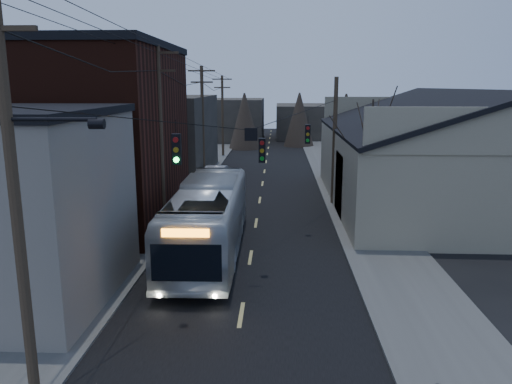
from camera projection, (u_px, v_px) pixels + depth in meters
The scene contains 12 objects.
road_surface at pixel (262, 189), 39.13m from camera, with size 9.00×110.00×0.02m, color black.
sidewalk_left at pixel (180, 187), 39.39m from camera, with size 4.00×110.00×0.12m, color #474744.
sidewalk_right at pixel (345, 189), 38.83m from camera, with size 4.00×110.00×0.12m, color #474744.
building_brick at pixel (83, 138), 28.74m from camera, with size 10.00×12.00×10.00m, color black.
building_left_far at pixel (158, 136), 44.66m from camera, with size 9.00×14.00×7.00m, color #2D2924.
warehouse at pixel (455, 166), 33.12m from camera, with size 16.16×20.60×7.73m.
building_far_left at pixel (229, 120), 72.94m from camera, with size 10.00×12.00×6.00m, color #2D2924.
building_far_right at pixel (315, 121), 77.37m from camera, with size 12.00×14.00×5.00m, color #2D2924.
bare_tree at pixel (370, 164), 28.32m from camera, with size 0.40×0.40×7.20m, color black.
utility_lines at pixel (211, 132), 32.50m from camera, with size 11.24×45.28×10.50m.
bus at pixel (208, 219), 23.71m from camera, with size 2.93×12.50×3.48m, color #A8AEB4.
parked_car at pixel (215, 176), 40.22m from camera, with size 1.64×4.70×1.55m, color #A3A5AB.
Camera 1 is at (1.25, -8.29, 7.97)m, focal length 35.00 mm.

